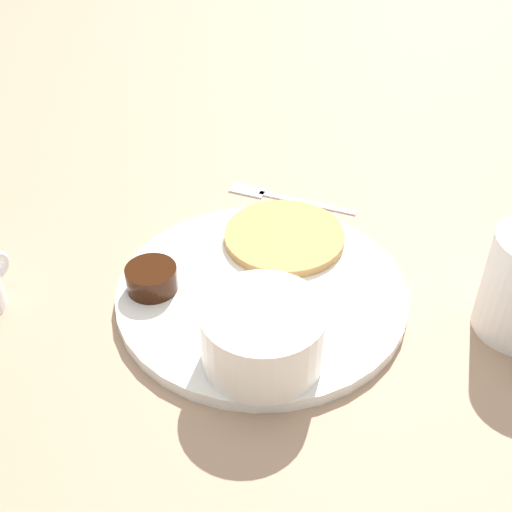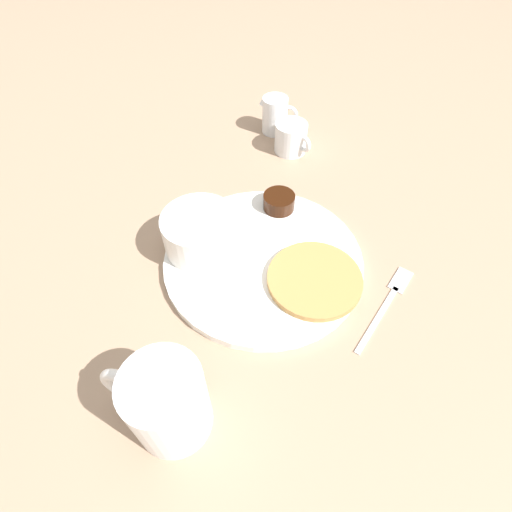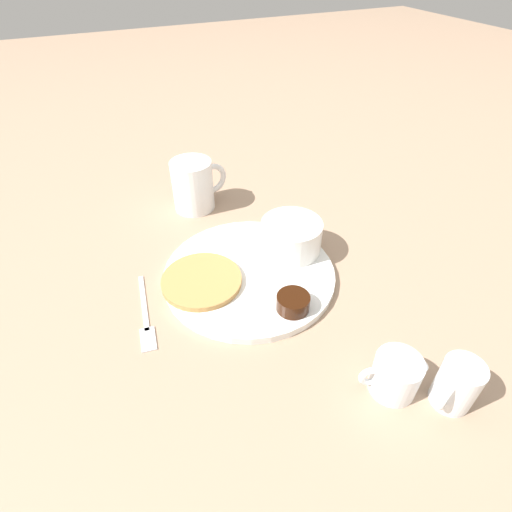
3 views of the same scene
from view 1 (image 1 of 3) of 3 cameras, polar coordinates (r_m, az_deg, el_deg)
ground_plane at (r=0.60m, az=0.50°, el=-3.68°), size 4.00×4.00×0.00m
plate at (r=0.60m, az=0.50°, el=-3.26°), size 0.27×0.27×0.01m
pancake_stack at (r=0.65m, az=2.53°, el=1.73°), size 0.12×0.12×0.01m
bowl at (r=0.51m, az=0.62°, el=-6.87°), size 0.10×0.10×0.05m
syrup_cup at (r=0.60m, az=-9.25°, el=-1.98°), size 0.05×0.05×0.02m
butter_ramekin at (r=0.51m, az=-1.21°, el=-9.20°), size 0.04×0.04×0.04m
fork at (r=0.74m, az=1.86°, el=5.37°), size 0.03×0.15×0.00m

